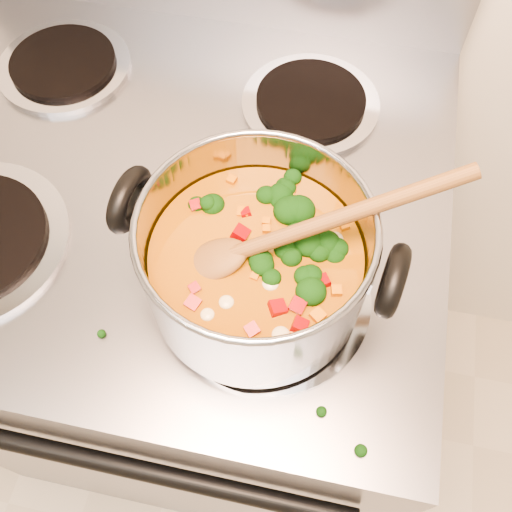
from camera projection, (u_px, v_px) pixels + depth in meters
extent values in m
cube|color=gray|center=(189.00, 309.00, 1.17)|extent=(0.79, 0.69, 0.92)
cylinder|color=black|center=(85.00, 458.00, 0.70)|extent=(0.67, 0.02, 0.02)
cylinder|color=#A5A5AD|center=(268.00, 296.00, 0.67)|extent=(0.24, 0.24, 0.01)
cylinder|color=black|center=(269.00, 294.00, 0.66)|extent=(0.19, 0.19, 0.01)
cylinder|color=#A5A5AD|center=(64.00, 66.00, 0.85)|extent=(0.20, 0.20, 0.01)
cylinder|color=black|center=(63.00, 62.00, 0.85)|extent=(0.16, 0.16, 0.01)
cylinder|color=#A5A5AD|center=(310.00, 104.00, 0.82)|extent=(0.20, 0.20, 0.01)
cylinder|color=black|center=(311.00, 100.00, 0.81)|extent=(0.16, 0.16, 0.01)
cylinder|color=#9998A0|center=(256.00, 259.00, 0.60)|extent=(0.24, 0.24, 0.13)
torus|color=#9998A0|center=(256.00, 227.00, 0.55)|extent=(0.24, 0.24, 0.01)
cylinder|color=#A1620E|center=(256.00, 271.00, 0.62)|extent=(0.22, 0.22, 0.08)
torus|color=black|center=(130.00, 200.00, 0.59)|extent=(0.03, 0.08, 0.08)
torus|color=black|center=(393.00, 280.00, 0.54)|extent=(0.03, 0.08, 0.08)
ellipsoid|color=black|center=(313.00, 294.00, 0.57)|extent=(0.04, 0.04, 0.03)
ellipsoid|color=black|center=(281.00, 182.00, 0.63)|extent=(0.04, 0.04, 0.03)
ellipsoid|color=black|center=(322.00, 212.00, 0.62)|extent=(0.04, 0.04, 0.03)
ellipsoid|color=black|center=(301.00, 300.00, 0.56)|extent=(0.04, 0.04, 0.03)
ellipsoid|color=black|center=(168.00, 269.00, 0.58)|extent=(0.04, 0.04, 0.03)
ellipsoid|color=black|center=(275.00, 250.00, 0.59)|extent=(0.04, 0.04, 0.03)
ellipsoid|color=black|center=(295.00, 317.00, 0.55)|extent=(0.04, 0.04, 0.03)
ellipsoid|color=black|center=(173.00, 275.00, 0.58)|extent=(0.04, 0.04, 0.03)
ellipsoid|color=black|center=(282.00, 328.00, 0.55)|extent=(0.04, 0.04, 0.03)
ellipsoid|color=black|center=(342.00, 250.00, 0.59)|extent=(0.04, 0.04, 0.03)
ellipsoid|color=#8F0507|center=(339.00, 253.00, 0.59)|extent=(0.01, 0.01, 0.01)
ellipsoid|color=#8F0507|center=(254.00, 201.00, 0.62)|extent=(0.01, 0.01, 0.01)
ellipsoid|color=#8F0507|center=(316.00, 277.00, 0.58)|extent=(0.01, 0.01, 0.01)
ellipsoid|color=#8F0507|center=(306.00, 280.00, 0.57)|extent=(0.01, 0.01, 0.01)
ellipsoid|color=#8F0507|center=(220.00, 215.00, 0.61)|extent=(0.01, 0.01, 0.01)
ellipsoid|color=#8F0507|center=(321.00, 248.00, 0.59)|extent=(0.01, 0.01, 0.01)
ellipsoid|color=#8F0507|center=(168.00, 230.00, 0.60)|extent=(0.01, 0.01, 0.01)
ellipsoid|color=#8F0507|center=(325.00, 237.00, 0.60)|extent=(0.01, 0.01, 0.01)
ellipsoid|color=#8F0507|center=(237.00, 251.00, 0.59)|extent=(0.01, 0.01, 0.01)
ellipsoid|color=#8F0507|center=(192.00, 313.00, 0.56)|extent=(0.01, 0.01, 0.01)
ellipsoid|color=#8F0507|center=(281.00, 297.00, 0.57)|extent=(0.01, 0.01, 0.01)
ellipsoid|color=#BA5F0A|center=(192.00, 230.00, 0.60)|extent=(0.01, 0.01, 0.01)
ellipsoid|color=#BA5F0A|center=(228.00, 277.00, 0.58)|extent=(0.01, 0.01, 0.01)
ellipsoid|color=#BA5F0A|center=(314.00, 216.00, 0.61)|extent=(0.01, 0.01, 0.01)
ellipsoid|color=#BA5F0A|center=(320.00, 203.00, 0.62)|extent=(0.01, 0.01, 0.01)
ellipsoid|color=#BA5F0A|center=(181.00, 245.00, 0.59)|extent=(0.01, 0.01, 0.01)
ellipsoid|color=#BA5F0A|center=(323.00, 288.00, 0.57)|extent=(0.01, 0.01, 0.01)
ellipsoid|color=#BA5F0A|center=(290.00, 308.00, 0.56)|extent=(0.01, 0.01, 0.01)
ellipsoid|color=#BA5F0A|center=(174.00, 230.00, 0.60)|extent=(0.01, 0.01, 0.01)
ellipsoid|color=#BA5F0A|center=(313.00, 271.00, 0.58)|extent=(0.01, 0.01, 0.01)
ellipsoid|color=#BA5F0A|center=(312.00, 225.00, 0.61)|extent=(0.01, 0.01, 0.01)
ellipsoid|color=#CBB98B|center=(275.00, 318.00, 0.55)|extent=(0.02, 0.02, 0.01)
ellipsoid|color=#CBB98B|center=(216.00, 266.00, 0.58)|extent=(0.02, 0.02, 0.01)
ellipsoid|color=#CBB98B|center=(308.00, 266.00, 0.58)|extent=(0.02, 0.02, 0.01)
ellipsoid|color=#CBB98B|center=(195.00, 210.00, 0.62)|extent=(0.02, 0.02, 0.01)
ellipsoid|color=#CBB98B|center=(195.00, 269.00, 0.58)|extent=(0.02, 0.02, 0.01)
ellipsoid|color=#CBB98B|center=(217.00, 288.00, 0.57)|extent=(0.02, 0.02, 0.01)
ellipsoid|color=brown|center=(213.00, 261.00, 0.59)|extent=(0.09, 0.07, 0.05)
cylinder|color=brown|center=(339.00, 218.00, 0.56)|extent=(0.25, 0.11, 0.11)
ellipsoid|color=black|center=(176.00, 427.00, 0.59)|extent=(0.01, 0.01, 0.01)
ellipsoid|color=black|center=(412.00, 301.00, 0.66)|extent=(0.01, 0.01, 0.01)
ellipsoid|color=black|center=(120.00, 373.00, 0.62)|extent=(0.01, 0.01, 0.01)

